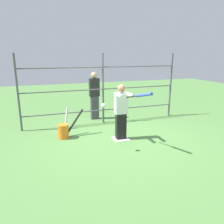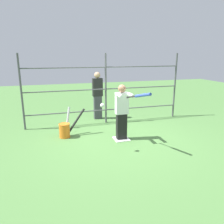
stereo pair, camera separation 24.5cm
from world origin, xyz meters
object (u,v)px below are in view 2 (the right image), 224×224
object	(u,v)px
softball_in_flight	(102,105)
batter	(122,111)
bystander_behind_fence	(98,95)
bat_bucket	(66,129)
baseball_bat_swinging	(141,96)

from	to	relation	value
softball_in_flight	batter	bearing A→B (deg)	-136.66
batter	bystander_behind_fence	bearing A→B (deg)	-85.73
bat_bucket	bystander_behind_fence	size ratio (longest dim) A/B	0.48
batter	softball_in_flight	xyz separation A→B (m)	(0.69, 0.65, 0.33)
bystander_behind_fence	bat_bucket	bearing A→B (deg)	49.83
batter	bat_bucket	bearing A→B (deg)	-23.56
baseball_bat_swinging	bat_bucket	distance (m)	2.44
baseball_bat_swinging	bat_bucket	xyz separation A→B (m)	(1.56, -1.50, -1.13)
batter	softball_in_flight	size ratio (longest dim) A/B	15.55
batter	bat_bucket	xyz separation A→B (m)	(1.43, -0.62, -0.58)
baseball_bat_swinging	softball_in_flight	distance (m)	0.88
batter	bat_bucket	size ratio (longest dim) A/B	1.87
batter	bystander_behind_fence	xyz separation A→B (m)	(0.16, -2.13, 0.06)
bystander_behind_fence	baseball_bat_swinging	bearing A→B (deg)	95.42
softball_in_flight	bystander_behind_fence	bearing A→B (deg)	-100.87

